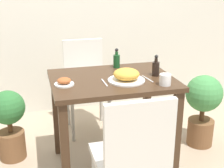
{
  "coord_description": "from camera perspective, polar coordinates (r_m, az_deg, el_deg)",
  "views": [
    {
      "loc": [
        -0.59,
        -2.21,
        1.53
      ],
      "look_at": [
        0.0,
        0.0,
        0.73
      ],
      "focal_mm": 50.0,
      "sensor_mm": 36.0,
      "label": 1
    }
  ],
  "objects": [
    {
      "name": "potted_plant_right",
      "position": [
        2.98,
        16.29,
        -3.61
      ],
      "size": [
        0.33,
        0.33,
        0.68
      ],
      "color": "brown",
      "rests_on": "ground_plane"
    },
    {
      "name": "fork_utensil",
      "position": [
        2.3,
        -1.4,
        0.27
      ],
      "size": [
        0.01,
        0.17,
        0.0
      ],
      "rotation": [
        0.0,
        0.0,
        1.59
      ],
      "color": "silver",
      "rests_on": "dining_table"
    },
    {
      "name": "sauce_bottle",
      "position": [
        2.46,
        8.01,
        2.95
      ],
      "size": [
        0.06,
        0.06,
        0.17
      ],
      "color": "black",
      "rests_on": "dining_table"
    },
    {
      "name": "chair_near",
      "position": [
        1.88,
        3.77,
        -12.94
      ],
      "size": [
        0.42,
        0.42,
        0.92
      ],
      "rotation": [
        0.0,
        0.0,
        3.14
      ],
      "color": "silver",
      "rests_on": "ground_plane"
    },
    {
      "name": "condiment_bottle",
      "position": [
        2.66,
        0.84,
        4.36
      ],
      "size": [
        0.06,
        0.06,
        0.17
      ],
      "color": "#194C23",
      "rests_on": "dining_table"
    },
    {
      "name": "dining_table",
      "position": [
        2.45,
        -0.0,
        -1.9
      ],
      "size": [
        0.94,
        0.72,
        0.78
      ],
      "color": "#3D2819",
      "rests_on": "ground_plane"
    },
    {
      "name": "spoon_utensil",
      "position": [
        2.39,
        6.52,
        0.96
      ],
      "size": [
        0.03,
        0.17,
        0.0
      ],
      "rotation": [
        0.0,
        0.0,
        1.71
      ],
      "color": "silver",
      "rests_on": "dining_table"
    },
    {
      "name": "drink_cup",
      "position": [
        2.27,
        9.71,
        0.79
      ],
      "size": [
        0.08,
        0.08,
        0.08
      ],
      "color": "white",
      "rests_on": "dining_table"
    },
    {
      "name": "food_plate",
      "position": [
        2.33,
        2.66,
        1.57
      ],
      "size": [
        0.28,
        0.28,
        0.1
      ],
      "color": "white",
      "rests_on": "dining_table"
    },
    {
      "name": "ground_plane",
      "position": [
        2.75,
        -0.0,
        -14.41
      ],
      "size": [
        16.0,
        16.0,
        0.0
      ],
      "primitive_type": "plane",
      "color": "tan"
    },
    {
      "name": "chair_far",
      "position": [
        3.16,
        -4.85,
        0.75
      ],
      "size": [
        0.42,
        0.42,
        0.92
      ],
      "color": "silver",
      "rests_on": "ground_plane"
    },
    {
      "name": "side_plate",
      "position": [
        2.27,
        -8.74,
        0.37
      ],
      "size": [
        0.14,
        0.14,
        0.05
      ],
      "color": "white",
      "rests_on": "dining_table"
    },
    {
      "name": "potted_plant_left",
      "position": [
        2.8,
        -18.25,
        -6.45
      ],
      "size": [
        0.29,
        0.29,
        0.62
      ],
      "color": "brown",
      "rests_on": "ground_plane"
    }
  ]
}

